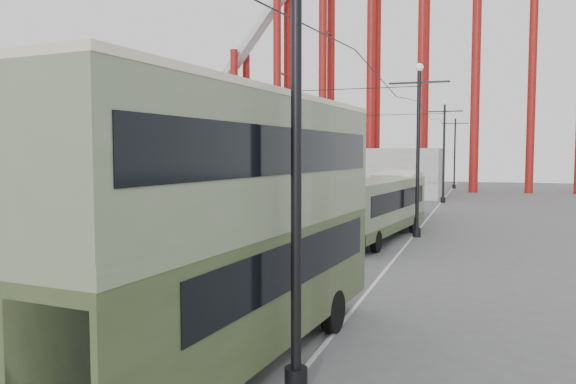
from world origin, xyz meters
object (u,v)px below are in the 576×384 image
at_px(double_decker_bus, 231,215).
at_px(single_decker_cream, 397,193).
at_px(pedestrian, 272,229).
at_px(single_decker_green, 377,206).

bearing_deg(double_decker_bus, single_decker_cream, 95.94).
bearing_deg(double_decker_bus, pedestrian, 112.24).
relative_size(double_decker_bus, single_decker_cream, 1.05).
distance_m(double_decker_bus, single_decker_green, 18.59).
height_order(double_decker_bus, pedestrian, double_decker_bus).
bearing_deg(pedestrian, double_decker_bus, 79.28).
height_order(single_decker_cream, pedestrian, single_decker_cream).
xyz_separation_m(double_decker_bus, pedestrian, (-4.41, 14.19, -2.30)).
bearing_deg(single_decker_cream, double_decker_bus, -92.36).
relative_size(double_decker_bus, pedestrian, 5.80).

